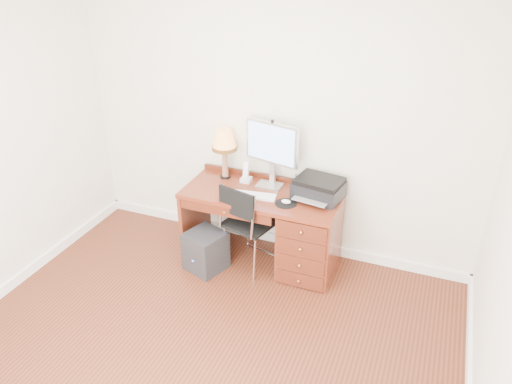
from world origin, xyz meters
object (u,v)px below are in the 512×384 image
at_px(desk, 293,230).
at_px(equipment_box, 206,251).
at_px(leg_lamp, 224,143).
at_px(monitor, 271,147).
at_px(phone, 246,176).
at_px(printer, 319,188).
at_px(chair, 248,220).

bearing_deg(desk, equipment_box, -155.43).
bearing_deg(leg_lamp, desk, -13.00).
height_order(monitor, equipment_box, monitor).
distance_m(leg_lamp, phone, 0.39).
relative_size(phone, equipment_box, 0.53).
relative_size(monitor, equipment_box, 1.63).
xyz_separation_m(desk, printer, (0.20, 0.11, 0.43)).
relative_size(leg_lamp, equipment_box, 1.30).
relative_size(leg_lamp, chair, 0.56).
relative_size(desk, monitor, 2.33).
bearing_deg(monitor, equipment_box, -117.35).
bearing_deg(chair, printer, 43.58).
bearing_deg(chair, equipment_box, -144.59).
relative_size(printer, equipment_box, 1.21).
bearing_deg(phone, desk, -17.64).
bearing_deg(equipment_box, printer, 44.45).
bearing_deg(leg_lamp, monitor, 1.00).
distance_m(printer, leg_lamp, 1.03).
relative_size(desk, printer, 3.13).
relative_size(desk, chair, 1.64).
bearing_deg(equipment_box, leg_lamp, 110.59).
distance_m(monitor, printer, 0.60).
distance_m(monitor, leg_lamp, 0.48).
xyz_separation_m(monitor, equipment_box, (-0.47, -0.54, -0.96)).
relative_size(phone, chair, 0.23).
relative_size(printer, leg_lamp, 0.94).
distance_m(desk, chair, 0.46).
bearing_deg(printer, chair, -142.21).
relative_size(monitor, phone, 3.05).
height_order(desk, chair, chair).
xyz_separation_m(phone, chair, (0.17, -0.37, -0.26)).
height_order(monitor, leg_lamp, monitor).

